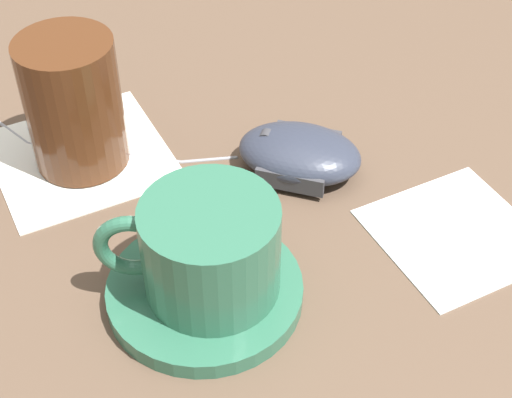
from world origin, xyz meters
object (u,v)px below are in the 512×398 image
at_px(saucer, 205,291).
at_px(coffee_cup, 207,249).
at_px(drinking_glass, 69,106).
at_px(computer_mouse, 299,153).

bearing_deg(saucer, coffee_cup, 55.43).
bearing_deg(drinking_glass, computer_mouse, 44.79).
height_order(saucer, drinking_glass, drinking_glass).
distance_m(saucer, drinking_glass, 0.19).
xyz_separation_m(saucer, coffee_cup, (0.00, 0.00, 0.04)).
relative_size(saucer, computer_mouse, 1.11).
xyz_separation_m(saucer, computer_mouse, (-0.05, 0.14, 0.01)).
height_order(saucer, computer_mouse, computer_mouse).
distance_m(saucer, coffee_cup, 0.04).
xyz_separation_m(computer_mouse, drinking_glass, (-0.13, -0.13, 0.04)).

